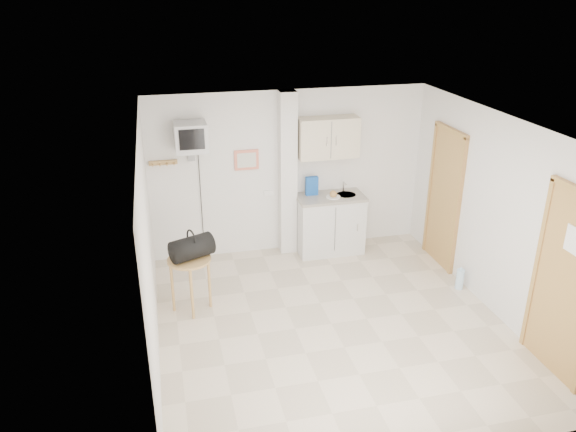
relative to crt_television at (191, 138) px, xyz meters
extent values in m
plane|color=beige|center=(1.45, -2.02, -1.94)|extent=(4.50, 4.50, 0.00)
cube|color=white|center=(1.45, 0.23, -0.69)|extent=(4.20, 0.04, 2.50)
cube|color=white|center=(1.45, -4.27, -0.69)|extent=(4.20, 0.04, 2.50)
cube|color=white|center=(-0.65, -2.02, -0.69)|extent=(0.04, 4.50, 2.50)
cube|color=white|center=(3.55, -2.02, -0.69)|extent=(0.04, 4.50, 2.50)
cube|color=white|center=(1.45, -2.02, 0.56)|extent=(4.20, 4.50, 0.04)
cube|color=white|center=(1.40, 0.12, -0.69)|extent=(0.25, 0.22, 2.50)
cube|color=#E3755B|center=(0.80, 0.21, -0.44)|extent=(0.36, 0.03, 0.30)
cube|color=silver|center=(0.80, 0.19, -0.44)|extent=(0.28, 0.01, 0.22)
cube|color=tan|center=(-0.40, 0.20, -0.39)|extent=(0.40, 0.05, 0.06)
cube|color=white|center=(1.13, 0.22, -0.99)|extent=(0.15, 0.02, 0.08)
cylinder|color=tan|center=(-0.55, 0.14, -0.40)|extent=(0.02, 0.08, 0.02)
cylinder|color=tan|center=(-0.45, 0.14, -0.40)|extent=(0.02, 0.08, 0.02)
cylinder|color=tan|center=(-0.35, 0.14, -0.40)|extent=(0.02, 0.08, 0.02)
cylinder|color=tan|center=(-0.25, 0.14, -0.40)|extent=(0.02, 0.08, 0.02)
cube|color=#A46E42|center=(3.52, -0.77, -0.94)|extent=(0.04, 0.75, 2.00)
cube|color=brown|center=(3.52, -0.77, -0.94)|extent=(0.06, 0.87, 2.06)
cube|color=#A46E42|center=(3.52, -3.37, -0.93)|extent=(0.04, 0.82, 2.02)
cube|color=brown|center=(3.52, -3.37, -0.93)|extent=(0.06, 0.94, 2.08)
cube|color=white|center=(3.50, -3.37, -0.39)|extent=(0.01, 0.20, 0.28)
cube|color=silver|center=(2.03, -0.05, -1.50)|extent=(1.00, 0.55, 0.88)
cube|color=gray|center=(2.03, -0.05, -1.04)|extent=(1.03, 0.58, 0.04)
cylinder|color=#B7B7BA|center=(2.28, -0.05, -1.04)|extent=(0.30, 0.30, 0.05)
cylinder|color=#B7B7BA|center=(2.28, 0.09, -0.94)|extent=(0.02, 0.02, 0.16)
cylinder|color=#B7B7BA|center=(2.28, 0.03, -0.86)|extent=(0.02, 0.13, 0.02)
cube|color=beige|center=(2.00, 0.07, -0.14)|extent=(0.90, 0.32, 0.60)
cube|color=#154DA6|center=(1.76, 0.06, -0.87)|extent=(0.19, 0.07, 0.29)
cylinder|color=white|center=(2.05, -0.12, -1.01)|extent=(0.22, 0.22, 0.01)
sphere|color=tan|center=(2.05, -0.12, -0.96)|extent=(0.11, 0.11, 0.11)
cube|color=slate|center=(0.00, 0.07, -0.21)|extent=(0.36, 0.32, 0.02)
cube|color=slate|center=(0.00, 0.20, -0.29)|extent=(0.10, 0.06, 0.20)
cube|color=silver|center=(0.00, 0.00, 0.01)|extent=(0.44, 0.42, 0.40)
cube|color=black|center=(0.00, -0.22, 0.03)|extent=(0.34, 0.02, 0.28)
cylinder|color=black|center=(0.10, 0.21, -1.07)|extent=(0.01, 0.01, 1.73)
cylinder|color=tan|center=(-0.20, -1.26, -1.22)|extent=(0.55, 0.55, 0.03)
cylinder|color=tan|center=(0.03, -1.27, -1.59)|extent=(0.04, 0.04, 0.70)
cylinder|color=tan|center=(-0.19, -1.03, -1.59)|extent=(0.04, 0.04, 0.70)
cylinder|color=tan|center=(-0.43, -1.26, -1.59)|extent=(0.04, 0.04, 0.70)
cylinder|color=tan|center=(-0.21, -1.50, -1.59)|extent=(0.04, 0.04, 0.70)
cylinder|color=black|center=(-0.15, -1.26, -1.06)|extent=(0.59, 0.47, 0.29)
torus|color=black|center=(-0.15, -1.26, -0.93)|extent=(0.11, 0.21, 0.22)
cylinder|color=#B5DDF8|center=(3.43, -1.60, -1.79)|extent=(0.11, 0.11, 0.29)
cylinder|color=#B5DDF8|center=(3.43, -1.60, -1.63)|extent=(0.03, 0.03, 0.04)
camera|label=1|loc=(-0.45, -7.63, 2.02)|focal=35.00mm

